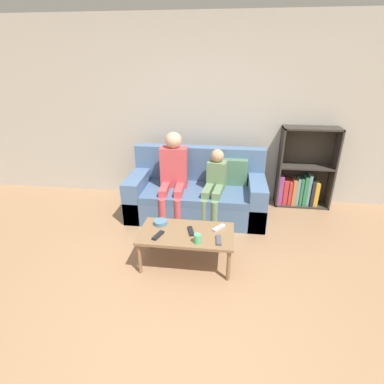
% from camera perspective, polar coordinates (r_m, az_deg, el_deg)
% --- Properties ---
extents(ground_plane, '(22.00, 22.00, 0.00)m').
position_cam_1_polar(ground_plane, '(2.74, -4.25, -23.77)').
color(ground_plane, '#997251').
extents(wall_back, '(12.00, 0.06, 2.60)m').
position_cam_1_polar(wall_back, '(4.50, 1.99, 14.78)').
color(wall_back, '#B7B2A8').
rests_on(wall_back, ground_plane).
extents(couch, '(1.85, 0.86, 0.89)m').
position_cam_1_polar(couch, '(4.18, 1.00, -0.42)').
color(couch, '#4C6B93').
rests_on(couch, ground_plane).
extents(bookshelf, '(0.77, 0.28, 1.17)m').
position_cam_1_polar(bookshelf, '(4.68, 20.12, 2.63)').
color(bookshelf, '#332D28').
rests_on(bookshelf, ground_plane).
extents(coffee_table, '(0.98, 0.53, 0.38)m').
position_cam_1_polar(coffee_table, '(3.15, -1.07, -8.29)').
color(coffee_table, brown).
rests_on(coffee_table, ground_plane).
extents(person_adult, '(0.37, 0.62, 1.16)m').
position_cam_1_polar(person_adult, '(4.01, -3.57, 4.23)').
color(person_adult, '#C6474C').
rests_on(person_adult, ground_plane).
extents(person_child, '(0.31, 0.63, 0.95)m').
position_cam_1_polar(person_child, '(3.95, 4.36, 1.89)').
color(person_child, '#66845B').
rests_on(person_child, ground_plane).
extents(cup_near, '(0.07, 0.07, 0.09)m').
position_cam_1_polar(cup_near, '(2.95, 1.06, -8.86)').
color(cup_near, '#4CB77A').
rests_on(cup_near, coffee_table).
extents(tv_remote_0, '(0.06, 0.17, 0.02)m').
position_cam_1_polar(tv_remote_0, '(3.00, 5.11, -9.10)').
color(tv_remote_0, '#47474C').
rests_on(tv_remote_0, coffee_table).
extents(tv_remote_1, '(0.09, 0.18, 0.02)m').
position_cam_1_polar(tv_remote_1, '(3.13, -0.21, -7.45)').
color(tv_remote_1, black).
rests_on(tv_remote_1, coffee_table).
extents(tv_remote_2, '(0.10, 0.18, 0.02)m').
position_cam_1_polar(tv_remote_2, '(3.08, -6.48, -8.20)').
color(tv_remote_2, black).
rests_on(tv_remote_2, coffee_table).
extents(tv_remote_3, '(0.14, 0.16, 0.02)m').
position_cam_1_polar(tv_remote_3, '(3.20, 5.10, -6.82)').
color(tv_remote_3, '#B7B7BC').
rests_on(tv_remote_3, coffee_table).
extents(snack_bowl, '(0.15, 0.15, 0.05)m').
position_cam_1_polar(snack_bowl, '(3.28, -6.01, -5.79)').
color(snack_bowl, teal).
rests_on(snack_bowl, coffee_table).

